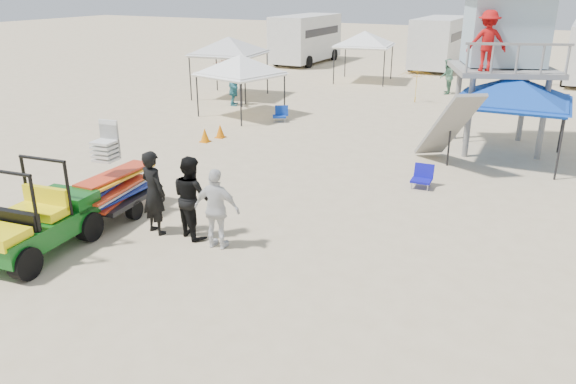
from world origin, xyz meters
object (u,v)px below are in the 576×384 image
at_px(man_left, 154,193).
at_px(canopy_blue, 515,81).
at_px(surf_trailer, 113,183).
at_px(utility_cart, 31,214).
at_px(lifeguard_tower, 505,36).

height_order(man_left, canopy_blue, canopy_blue).
bearing_deg(surf_trailer, utility_cart, -90.20).
bearing_deg(lifeguard_tower, canopy_blue, -63.97).
height_order(utility_cart, man_left, utility_cart).
height_order(surf_trailer, canopy_blue, canopy_blue).
relative_size(man_left, lifeguard_tower, 0.39).
distance_m(utility_cart, surf_trailer, 2.34).
relative_size(surf_trailer, man_left, 1.22).
bearing_deg(utility_cart, lifeguard_tower, 61.00).
bearing_deg(surf_trailer, canopy_blue, 50.19).
xyz_separation_m(lifeguard_tower, canopy_blue, (0.63, -1.28, -1.20)).
xyz_separation_m(utility_cart, canopy_blue, (7.84, 11.74, 1.62)).
relative_size(man_left, canopy_blue, 0.58).
bearing_deg(man_left, utility_cart, 67.75).
bearing_deg(canopy_blue, surf_trailer, -129.81).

